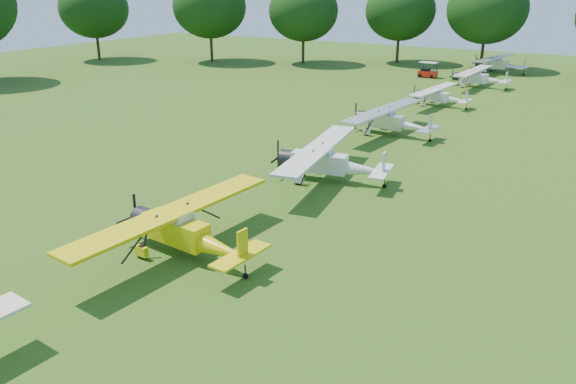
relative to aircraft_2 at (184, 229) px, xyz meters
name	(u,v)px	position (x,y,z in m)	size (l,w,h in m)	color
ground	(294,189)	(-0.22, 10.32, -1.35)	(160.00, 160.00, 0.00)	#225114
tree_belt	(354,59)	(3.35, 10.48, 6.68)	(137.36, 130.27, 14.52)	black
aircraft_2	(184,229)	(0.00, 0.00, 0.00)	(7.37, 11.74, 2.31)	#DDCA09
aircraft_3	(328,160)	(0.87, 12.64, 0.01)	(7.50, 11.87, 2.33)	silver
aircraft_4	(390,119)	(0.09, 25.34, -0.03)	(7.20, 11.46, 2.25)	silver
aircraft_5	(439,95)	(0.12, 38.62, -0.26)	(5.96, 9.48, 1.86)	silver
aircraft_6	(478,77)	(0.88, 51.59, -0.10)	(6.79, 10.80, 2.13)	silver
aircraft_7	(499,63)	(0.63, 64.32, -0.04)	(7.23, 11.44, 2.25)	silver
golf_cart	(427,72)	(-6.51, 55.55, -0.69)	(2.41, 1.59, 1.97)	red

